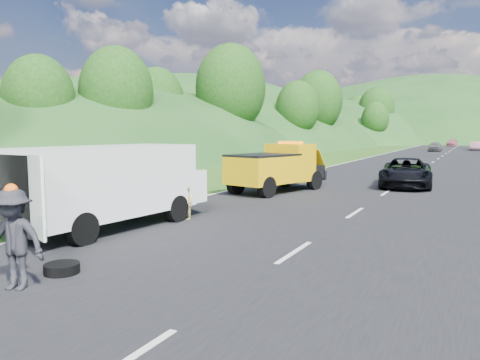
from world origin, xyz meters
The scene contains 16 objects.
ground centered at (0.00, 0.00, 0.00)m, with size 320.00×320.00×0.00m, color #38661E.
road_surface centered at (3.00, 40.00, 0.01)m, with size 14.00×200.00×0.02m, color black.
tree_line_left centered at (-19.00, 60.00, 0.00)m, with size 14.00×140.00×14.00m, color #2F5A1A, non-canonical shape.
hills_backdrop centered at (6.50, 134.70, 0.00)m, with size 201.00×288.60×44.00m, color #2D5B23, non-canonical shape.
tow_truck centered at (-1.66, 8.12, 1.16)m, with size 3.30×5.86×2.38m.
white_van centered at (-2.80, -1.77, 1.38)m, with size 3.75×7.09×2.44m.
woman centered at (-2.67, 1.31, 0.00)m, with size 0.64×0.46×1.74m, color white.
child centered at (-1.58, 0.30, 0.00)m, with size 0.53×0.41×1.09m, color #CFBD6E.
worker centered at (-0.58, -6.74, 0.00)m, with size 1.19×0.68×1.84m, color black.
suitcase centered at (-3.99, 0.23, 0.26)m, with size 0.32×0.18×0.51m, color brown.
spare_tire centered at (-0.59, -5.68, 0.00)m, with size 0.70×0.70×0.20m, color black.
passing_suv centered at (3.47, 12.91, 0.00)m, with size 2.44×5.29×1.47m, color black.
dist_car_a centered at (1.17, 58.85, 0.00)m, with size 1.59×3.95×1.35m, color #47484C.
dist_car_b centered at (6.12, 65.62, 0.00)m, with size 1.39×4.00×1.32m, color #7B525C.
dist_car_c centered at (2.07, 84.37, 0.00)m, with size 1.84×4.52×1.31m, color #9C4E5C.
dist_car_d centered at (3.94, 110.79, 0.00)m, with size 1.59×3.95×1.35m, color #6F354D.
Camera 1 is at (6.80, -12.20, 2.88)m, focal length 35.00 mm.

